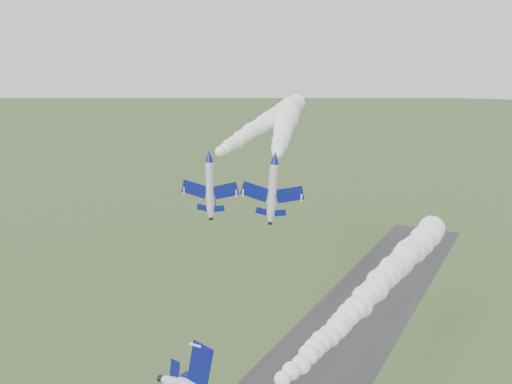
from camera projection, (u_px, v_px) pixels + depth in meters
smoke_trail_jet_lead at (377, 286)px, 83.07m from camera, size 8.11×57.76×4.81m
jet_pair_left at (209, 156)px, 92.80m from camera, size 10.04×11.81×2.92m
smoke_trail_jet_pair_left at (267, 121)px, 125.90m from camera, size 17.38×65.80×4.80m
jet_pair_right at (275, 157)px, 87.78m from camera, size 9.85×11.33×2.94m
smoke_trail_jet_pair_right at (284, 129)px, 117.39m from camera, size 25.78×54.01×5.18m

